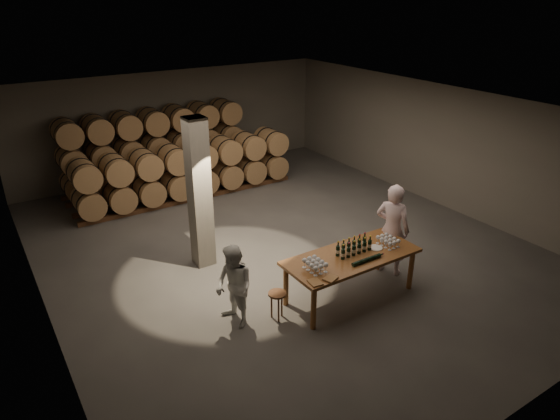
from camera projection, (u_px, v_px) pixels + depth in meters
room at (199, 194)px, 10.17m from camera, size 12.00×12.00×12.00m
tasting_table at (351, 260)px, 9.32m from camera, size 2.60×1.10×0.90m
barrel_stack_back at (155, 147)px, 14.58m from camera, size 5.48×0.95×2.31m
barrel_stack_front at (188, 170)px, 13.85m from camera, size 6.26×0.95×1.57m
bottle_cluster at (354, 248)px, 9.32m from camera, size 0.73×0.23×0.30m
lying_bottles at (367, 260)px, 9.05m from camera, size 0.74×0.07×0.07m
glass_cluster_left at (315, 263)px, 8.74m from camera, size 0.31×0.42×0.19m
glass_cluster_right at (388, 239)px, 9.59m from camera, size 0.30×0.41×0.17m
plate at (376, 248)px, 9.52m from camera, size 0.26×0.26×0.01m
notebook_near at (330, 278)px, 8.51m from camera, size 0.28×0.25×0.03m
notebook_corner at (315, 282)px, 8.40m from camera, size 0.23×0.27×0.02m
pen at (334, 278)px, 8.55m from camera, size 0.14×0.05×0.01m
stool at (277, 298)px, 8.81m from camera, size 0.32×0.32×0.54m
person_man at (392, 229)px, 10.10m from camera, size 0.73×0.84×1.95m
person_woman at (234, 287)px, 8.56m from camera, size 0.66×0.80×1.52m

